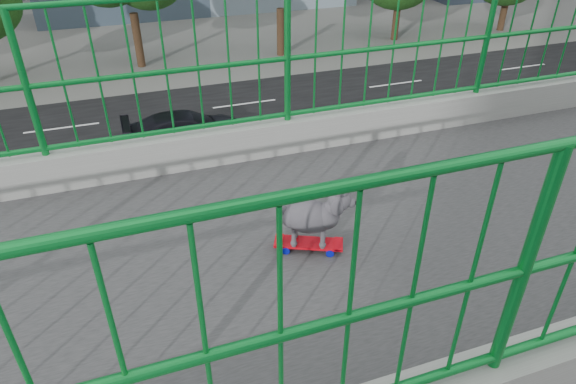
# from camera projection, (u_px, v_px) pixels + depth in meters

# --- Properties ---
(road) EXTENTS (18.00, 90.00, 0.02)m
(road) POSITION_uv_depth(u_px,v_px,m) (57.00, 202.00, 16.52)
(road) COLOR black
(road) RESTS_ON ground
(skateboard) EXTENTS (0.31, 0.47, 0.06)m
(skateboard) POSITION_uv_depth(u_px,v_px,m) (309.00, 244.00, 3.39)
(skateboard) COLOR red
(skateboard) RESTS_ON footbridge
(poodle) EXTENTS (0.34, 0.48, 0.43)m
(poodle) POSITION_uv_depth(u_px,v_px,m) (314.00, 214.00, 3.25)
(poodle) COLOR #302D32
(poodle) RESTS_ON skateboard
(car_3) EXTENTS (1.94, 4.78, 1.39)m
(car_3) POSITION_uv_depth(u_px,v_px,m) (187.00, 130.00, 19.57)
(car_3) COLOR black
(car_3) RESTS_ON ground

